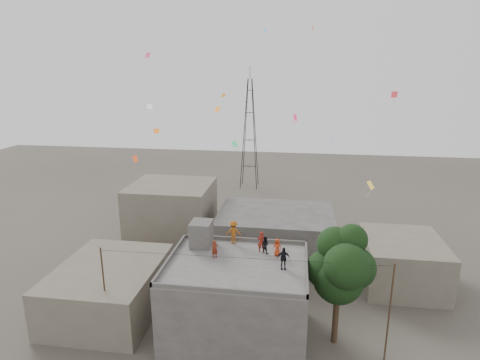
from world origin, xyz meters
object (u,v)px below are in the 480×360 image
object	(u,v)px
stair_head_box	(201,234)
transmission_tower	(250,134)
tree	(342,267)
person_red_adult	(261,242)
person_dark_adult	(283,258)

from	to	relation	value
stair_head_box	transmission_tower	bearing A→B (deg)	91.23
stair_head_box	transmission_tower	xyz separation A→B (m)	(-0.80, 37.40, 1.97)
tree	transmission_tower	bearing A→B (deg)	106.09
person_red_adult	person_dark_adult	bearing A→B (deg)	116.43
stair_head_box	tree	bearing A→B (deg)	-10.74
tree	transmission_tower	size ratio (longest dim) A/B	0.45
tree	person_dark_adult	distance (m)	4.24
tree	person_red_adult	bearing A→B (deg)	164.82
transmission_tower	stair_head_box	bearing A→B (deg)	-88.77
transmission_tower	person_red_adult	size ratio (longest dim) A/B	12.09
stair_head_box	tree	xyz separation A→B (m)	(10.57, -2.00, -1.00)
transmission_tower	person_red_adult	xyz separation A→B (m)	(5.54, -37.82, -2.14)
tree	person_red_adult	distance (m)	6.10
stair_head_box	tree	world-z (taller)	tree
stair_head_box	person_dark_adult	xyz separation A→B (m)	(6.50, -2.89, -0.20)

